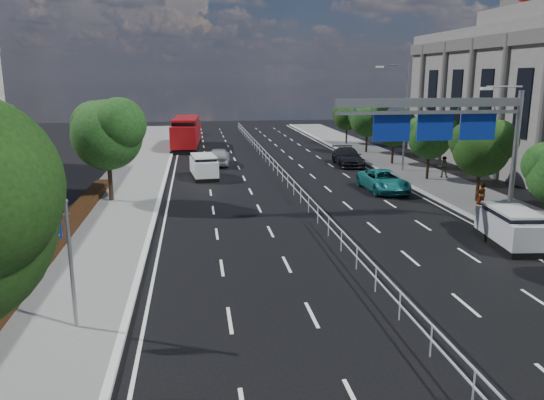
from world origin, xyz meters
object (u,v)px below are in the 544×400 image
object	(u,v)px
white_minivan	(204,167)
parked_car_dark	(348,157)
pedestrian_b	(443,167)
near_car_dark	(193,130)
pedestrian_a	(481,198)
toilet_sign	(54,243)
near_car_silver	(219,156)
silver_minivan	(511,227)
red_bus	(186,132)
overhead_gantry	(450,122)
parked_car_teal	(383,181)

from	to	relation	value
white_minivan	parked_car_dark	distance (m)	13.74
pedestrian_b	near_car_dark	bearing A→B (deg)	-35.28
pedestrian_a	pedestrian_b	bearing A→B (deg)	-115.39
toilet_sign	near_car_dark	xyz separation A→B (m)	(4.10, 57.74, -2.28)
white_minivan	near_car_dark	size ratio (longest dim) A/B	1.09
near_car_silver	silver_minivan	size ratio (longest dim) A/B	1.05
pedestrian_b	toilet_sign	bearing A→B (deg)	69.21
near_car_dark	pedestrian_a	xyz separation A→B (m)	(16.64, -46.13, 0.37)
silver_minivan	pedestrian_a	xyz separation A→B (m)	(1.49, 5.43, 0.16)
parked_car_dark	pedestrian_b	bearing A→B (deg)	-49.86
parked_car_dark	pedestrian_b	size ratio (longest dim) A/B	3.20
white_minivan	pedestrian_b	bearing A→B (deg)	-16.04
pedestrian_a	pedestrian_b	size ratio (longest dim) A/B	1.08
pedestrian_a	pedestrian_b	world-z (taller)	pedestrian_a
toilet_sign	white_minivan	xyz separation A→B (m)	(5.01, 25.59, -2.04)
red_bus	near_car_dark	world-z (taller)	red_bus
near_car_dark	pedestrian_b	world-z (taller)	pedestrian_b
pedestrian_b	red_bus	bearing A→B (deg)	-21.41
pedestrian_b	pedestrian_a	bearing A→B (deg)	100.65
red_bus	pedestrian_a	world-z (taller)	red_bus
overhead_gantry	red_bus	world-z (taller)	overhead_gantry
parked_car_teal	pedestrian_b	distance (m)	7.19
near_car_dark	overhead_gantry	bearing A→B (deg)	106.09
silver_minivan	pedestrian_b	bearing A→B (deg)	81.52
white_minivan	pedestrian_b	world-z (taller)	white_minivan
overhead_gantry	parked_car_teal	bearing A→B (deg)	91.57
white_minivan	parked_car_dark	size ratio (longest dim) A/B	0.83
silver_minivan	parked_car_teal	distance (m)	12.74
white_minivan	near_car_dark	distance (m)	32.16
parked_car_dark	near_car_dark	bearing A→B (deg)	119.89
red_bus	pedestrian_b	world-z (taller)	red_bus
near_car_silver	near_car_dark	distance (m)	26.11
near_car_silver	pedestrian_b	xyz separation A→B (m)	(17.15, -9.32, 0.17)
parked_car_dark	red_bus	bearing A→B (deg)	138.81
overhead_gantry	white_minivan	bearing A→B (deg)	129.22
overhead_gantry	pedestrian_b	size ratio (longest dim) A/B	6.14
pedestrian_a	parked_car_dark	bearing A→B (deg)	-91.98
parked_car_dark	pedestrian_a	world-z (taller)	pedestrian_a
toilet_sign	pedestrian_a	bearing A→B (deg)	29.23
white_minivan	parked_car_teal	xyz separation A→B (m)	(12.44, -6.80, -0.17)
overhead_gantry	white_minivan	size ratio (longest dim) A/B	2.32
silver_minivan	pedestrian_a	distance (m)	5.63
white_minivan	red_bus	xyz separation A→B (m)	(-1.56, 18.61, 0.87)
white_minivan	near_car_silver	world-z (taller)	white_minivan
near_car_silver	parked_car_dark	distance (m)	11.72
white_minivan	pedestrian_b	xyz separation A→B (m)	(18.65, -3.17, 0.07)
silver_minivan	pedestrian_b	size ratio (longest dim) A/B	2.69
overhead_gantry	white_minivan	distance (m)	20.60
pedestrian_b	overhead_gantry	bearing A→B (deg)	90.00
red_bus	near_car_silver	bearing A→B (deg)	-72.94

